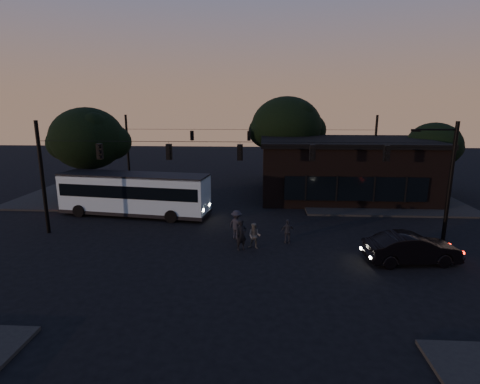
# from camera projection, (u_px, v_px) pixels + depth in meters

# --- Properties ---
(ground) EXTENTS (120.00, 120.00, 0.00)m
(ground) POSITION_uv_depth(u_px,v_px,m) (236.00, 261.00, 20.74)
(ground) COLOR black
(ground) RESTS_ON ground
(sidewalk_far_right) EXTENTS (14.00, 10.00, 0.15)m
(sidewalk_far_right) POSITION_uv_depth(u_px,v_px,m) (379.00, 201.00, 33.66)
(sidewalk_far_right) COLOR black
(sidewalk_far_right) RESTS_ON ground
(sidewalk_far_left) EXTENTS (14.00, 10.00, 0.15)m
(sidewalk_far_left) POSITION_uv_depth(u_px,v_px,m) (98.00, 197.00, 35.14)
(sidewalk_far_left) COLOR black
(sidewalk_far_left) RESTS_ON ground
(building) EXTENTS (15.40, 10.41, 5.40)m
(building) POSITION_uv_depth(u_px,v_px,m) (343.00, 168.00, 35.17)
(building) COLOR black
(building) RESTS_ON ground
(tree_behind) EXTENTS (7.60, 7.60, 9.43)m
(tree_behind) POSITION_uv_depth(u_px,v_px,m) (286.00, 127.00, 40.53)
(tree_behind) COLOR black
(tree_behind) RESTS_ON ground
(tree_right) EXTENTS (5.20, 5.20, 6.86)m
(tree_right) POSITION_uv_depth(u_px,v_px,m) (434.00, 146.00, 36.19)
(tree_right) COLOR black
(tree_right) RESTS_ON ground
(tree_left) EXTENTS (6.40, 6.40, 8.30)m
(tree_left) POSITION_uv_depth(u_px,v_px,m) (88.00, 139.00, 32.94)
(tree_left) COLOR black
(tree_left) RESTS_ON ground
(signal_rig_near) EXTENTS (26.24, 0.30, 7.50)m
(signal_rig_near) POSITION_uv_depth(u_px,v_px,m) (240.00, 170.00, 23.64)
(signal_rig_near) COLOR black
(signal_rig_near) RESTS_ON ground
(signal_rig_far) EXTENTS (26.24, 0.30, 7.50)m
(signal_rig_far) POSITION_uv_depth(u_px,v_px,m) (249.00, 147.00, 39.26)
(signal_rig_far) COLOR black
(signal_rig_far) RESTS_ON ground
(bus) EXTENTS (11.96, 4.30, 3.29)m
(bus) POSITION_uv_depth(u_px,v_px,m) (134.00, 192.00, 29.04)
(bus) COLOR #A0BFCC
(bus) RESTS_ON ground
(car) EXTENTS (5.19, 2.36, 1.65)m
(car) POSITION_uv_depth(u_px,v_px,m) (411.00, 249.00, 20.30)
(car) COLOR black
(car) RESTS_ON ground
(pedestrian_a) EXTENTS (0.82, 0.74, 1.87)m
(pedestrian_a) POSITION_uv_depth(u_px,v_px,m) (241.00, 235.00, 22.11)
(pedestrian_a) COLOR black
(pedestrian_a) RESTS_ON ground
(pedestrian_b) EXTENTS (0.86, 0.73, 1.58)m
(pedestrian_b) POSITION_uv_depth(u_px,v_px,m) (254.00, 236.00, 22.39)
(pedestrian_b) COLOR #51504A
(pedestrian_b) RESTS_ON ground
(pedestrian_c) EXTENTS (0.95, 0.51, 1.53)m
(pedestrian_c) POSITION_uv_depth(u_px,v_px,m) (288.00, 231.00, 23.29)
(pedestrian_c) COLOR #22242A
(pedestrian_c) RESTS_ON ground
(pedestrian_d) EXTENTS (1.39, 1.32, 1.89)m
(pedestrian_d) POSITION_uv_depth(u_px,v_px,m) (237.00, 225.00, 24.02)
(pedestrian_d) COLOR black
(pedestrian_d) RESTS_ON ground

